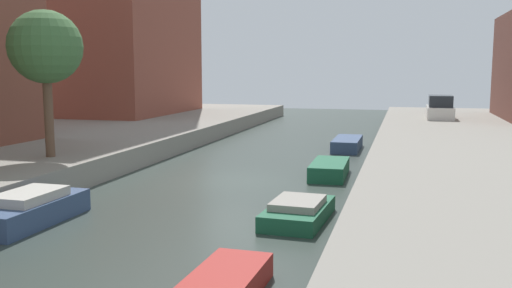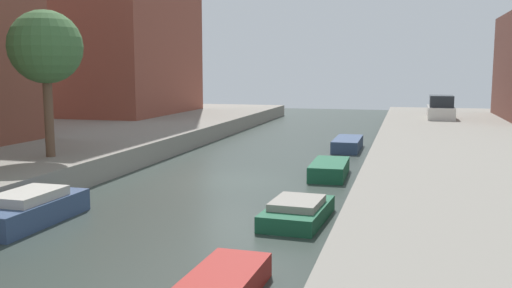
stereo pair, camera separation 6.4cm
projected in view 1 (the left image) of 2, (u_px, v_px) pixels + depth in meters
name	position (u px, v px, depth m)	size (l,w,h in m)	color
ground_plane	(237.00, 181.00, 22.32)	(84.00, 84.00, 0.00)	#2D3833
street_tree_2	(45.00, 48.00, 21.60)	(2.84, 2.84, 5.73)	brown
parked_car	(440.00, 109.00, 39.37)	(1.82, 4.32, 1.64)	beige
moored_boat_left_2	(30.00, 209.00, 16.16)	(1.59, 3.84, 0.95)	#33476B
moored_boat_right_2	(298.00, 211.00, 16.44)	(1.78, 3.37, 0.67)	#195638
moored_boat_right_3	(329.00, 169.00, 23.24)	(1.49, 3.39, 0.63)	#195638
moored_boat_right_4	(347.00, 144.00, 31.01)	(1.42, 3.93, 0.65)	#33476B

